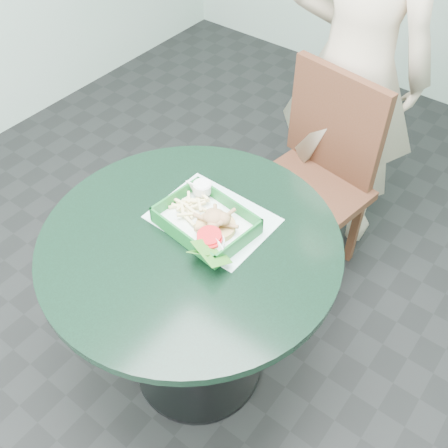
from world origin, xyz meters
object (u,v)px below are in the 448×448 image
Objects in this scene: diner_person at (360,41)px; food_basket at (206,228)px; cafe_table at (192,278)px; crab_sandwich at (216,225)px; sauce_ramekin at (198,192)px; dining_chair at (317,169)px.

food_basket is (0.03, -1.00, -0.21)m from diner_person.
food_basket is at bearing 85.01° from diner_person.
crab_sandwich reaches higher than cafe_table.
diner_person is 1.01m from crab_sandwich.
cafe_table is 7.60× the size of crab_sandwich.
cafe_table is at bearing -120.31° from crab_sandwich.
sauce_ramekin is (-0.10, 0.08, 0.03)m from food_basket.
cafe_table is 0.20m from food_basket.
dining_chair reaches higher than sauce_ramekin.
crab_sandwich is at bearing -29.43° from sauce_ramekin.
dining_chair is 7.56× the size of crab_sandwich.
dining_chair is at bearing 89.54° from food_basket.
food_basket is (-0.01, -0.72, 0.23)m from dining_chair.
cafe_table is at bearing -96.59° from food_basket.
crab_sandwich is at bearing 87.09° from diner_person.
sauce_ramekin is (-0.09, 0.15, 0.22)m from cafe_table.
diner_person is at bearing 91.60° from food_basket.
cafe_table is 1.14m from diner_person.
sauce_ramekin reaches higher than cafe_table.
diner_person is (-0.03, 0.28, 0.44)m from dining_chair.
dining_chair is 0.48× the size of diner_person.
dining_chair is at bearing 80.42° from sauce_ramekin.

